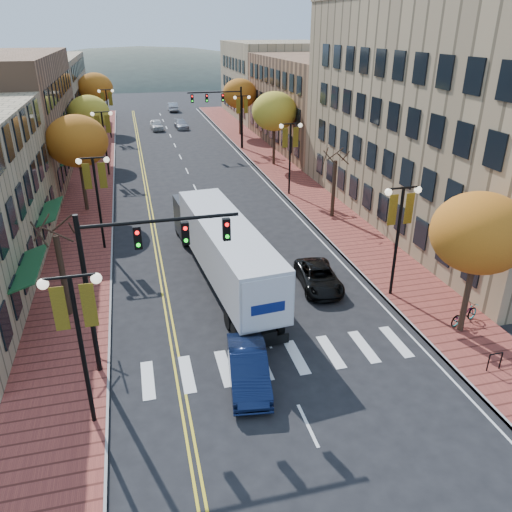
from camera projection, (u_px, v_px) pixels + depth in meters
ground at (291, 390)px, 19.84m from camera, size 200.00×200.00×0.00m
sidewalk_left at (92, 180)px, 46.42m from camera, size 4.00×85.00×0.15m
sidewalk_right at (278, 168)px, 50.41m from camera, size 4.00×85.00×0.15m
building_left_far at (36, 94)px, 67.77m from camera, size 12.00×26.00×9.50m
building_right_near at (476, 115)px, 34.87m from camera, size 15.00×28.00×15.00m
building_right_mid at (333, 102)px, 58.80m from camera, size 15.00×24.00×10.00m
building_right_far at (280, 80)px, 77.96m from camera, size 15.00×20.00×11.00m
tree_left_a at (63, 276)px, 23.95m from camera, size 0.28×0.28×4.20m
tree_left_b at (77, 141)px, 36.69m from camera, size 4.48×4.48×7.21m
tree_left_c at (89, 113)px, 50.93m from camera, size 4.16×4.16×6.69m
tree_left_d at (95, 88)px, 66.55m from camera, size 4.61×4.61×7.42m
tree_right_a at (479, 233)px, 21.47m from camera, size 4.16×4.16×6.69m
tree_right_b at (334, 189)px, 36.73m from camera, size 0.28×0.28×4.20m
tree_right_c at (274, 111)px, 49.47m from camera, size 4.48×4.48×7.21m
tree_right_d at (240, 94)px, 63.62m from camera, size 4.35×4.35×7.00m
lamp_left_a at (77, 323)px, 16.38m from camera, size 1.96×0.36×6.05m
lamp_left_b at (96, 186)px, 30.46m from camera, size 1.96×0.36×6.05m
lamp_left_c at (104, 131)px, 46.30m from camera, size 1.96×0.36×6.05m
lamp_left_d at (107, 104)px, 62.15m from camera, size 1.96×0.36×6.05m
lamp_right_a at (400, 221)px, 24.98m from camera, size 1.96×0.36×6.05m
lamp_right_b at (290, 145)px, 40.82m from camera, size 1.96×0.36×6.05m
lamp_right_c at (242, 112)px, 56.67m from camera, size 1.96×0.36×6.05m
traffic_mast_near at (135, 261)px, 19.20m from camera, size 6.10×0.35×7.00m
traffic_mast_far at (225, 107)px, 55.95m from camera, size 6.10×0.34×7.00m
semi_truck at (221, 243)px, 27.58m from camera, size 3.79×15.48×3.83m
navy_sedan at (248, 368)px, 19.97m from camera, size 2.08×4.49×1.43m
black_suv at (319, 277)px, 27.41m from camera, size 2.45×4.56×1.22m
car_far_white at (157, 125)px, 69.02m from camera, size 1.84×4.15×1.39m
car_far_silver at (181, 124)px, 69.96m from camera, size 1.90×4.20×1.19m
car_far_oncoming at (173, 107)px, 84.26m from camera, size 1.53×4.34×1.43m
bicycle at (464, 314)px, 23.85m from camera, size 1.99×1.24×0.99m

